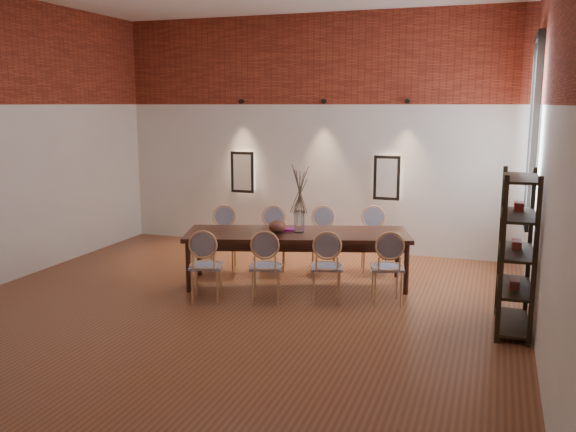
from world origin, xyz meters
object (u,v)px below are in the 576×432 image
(bowl, at_px, (277,226))
(chair_near_c, at_px, (326,267))
(dining_table, at_px, (297,258))
(chair_far_d, at_px, (374,240))
(chair_near_a, at_px, (206,266))
(book, at_px, (286,229))
(chair_near_b, at_px, (266,266))
(chair_near_d, at_px, (387,267))
(vase, at_px, (299,222))
(shelving_rack, at_px, (516,252))
(chair_far_c, at_px, (323,240))
(chair_far_a, at_px, (223,239))
(chair_far_b, at_px, (273,239))

(bowl, bearing_deg, chair_near_c, -30.47)
(dining_table, xyz_separation_m, chair_far_d, (0.88, 1.08, 0.09))
(chair_near_a, bearing_deg, book, 42.42)
(chair_near_b, height_order, chair_near_d, same)
(chair_near_d, distance_m, vase, 1.43)
(book, xyz_separation_m, shelving_rack, (3.03, -0.95, 0.14))
(chair_near_c, bearing_deg, vase, 114.78)
(chair_near_d, height_order, chair_far_d, same)
(chair_far_c, xyz_separation_m, vase, (-0.11, -0.85, 0.43))
(chair_near_d, xyz_separation_m, chair_far_a, (-2.66, 0.80, 0.00))
(chair_near_a, relative_size, chair_near_b, 1.00)
(dining_table, relative_size, book, 11.84)
(chair_near_c, distance_m, chair_far_d, 1.73)
(vase, relative_size, shelving_rack, 0.17)
(chair_far_a, bearing_deg, bowl, 136.78)
(chair_near_a, distance_m, chair_near_d, 2.31)
(vase, bearing_deg, chair_near_b, -100.87)
(vase, distance_m, book, 0.27)
(chair_near_b, relative_size, book, 3.62)
(chair_far_b, xyz_separation_m, vase, (0.62, -0.62, 0.43))
(bowl, xyz_separation_m, book, (0.06, 0.21, -0.07))
(chair_far_b, xyz_separation_m, shelving_rack, (3.43, -1.50, 0.43))
(book, bearing_deg, chair_far_d, 43.16)
(bowl, bearing_deg, chair_far_c, 68.39)
(chair_far_d, bearing_deg, bowl, 29.95)
(chair_near_a, bearing_deg, shelving_rack, -13.97)
(chair_far_d, xyz_separation_m, vase, (-0.85, -1.07, 0.43))
(chair_near_b, distance_m, chair_near_c, 0.77)
(chair_far_b, height_order, vase, vase)
(chair_near_a, xyz_separation_m, vase, (0.90, 1.09, 0.43))
(chair_far_d, bearing_deg, chair_far_a, -0.00)
(book, bearing_deg, chair_near_a, -120.44)
(chair_far_b, height_order, chair_far_d, same)
(chair_near_b, bearing_deg, chair_far_c, 63.59)
(chair_near_a, xyz_separation_m, chair_far_a, (-0.46, 1.48, 0.00))
(chair_near_d, xyz_separation_m, shelving_rack, (1.51, -0.47, 0.43))
(dining_table, relative_size, chair_near_a, 3.28)
(chair_far_b, bearing_deg, chair_far_a, 0.00)
(chair_far_c, bearing_deg, chair_near_a, 45.19)
(chair_near_a, height_order, chair_far_a, same)
(chair_far_b, relative_size, vase, 3.13)
(chair_far_c, relative_size, vase, 3.13)
(chair_near_b, height_order, shelving_rack, shelving_rack)
(chair_near_d, height_order, chair_far_c, same)
(chair_near_b, xyz_separation_m, chair_far_c, (0.28, 1.71, 0.00))
(chair_far_d, xyz_separation_m, book, (-1.07, -1.00, 0.30))
(bowl, xyz_separation_m, shelving_rack, (3.09, -0.75, 0.06))
(chair_far_c, distance_m, chair_far_d, 0.77)
(chair_far_a, relative_size, vase, 3.13)
(chair_far_b, distance_m, vase, 0.98)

